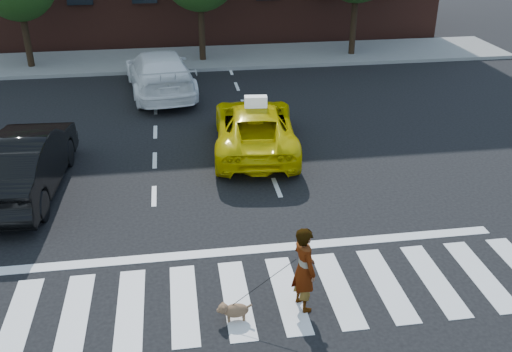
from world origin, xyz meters
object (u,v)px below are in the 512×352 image
at_px(taxi, 255,127).
at_px(woman, 304,269).
at_px(white_suv, 160,72).
at_px(black_sedan, 21,162).
at_px(dog, 233,310).

xyz_separation_m(taxi, woman, (-0.20, -7.40, 0.15)).
bearing_deg(taxi, white_suv, -58.73).
relative_size(black_sedan, dog, 7.95).
height_order(taxi, black_sedan, black_sedan).
xyz_separation_m(white_suv, dog, (1.28, -13.43, -0.60)).
xyz_separation_m(woman, dog, (-1.33, -0.18, -0.64)).
distance_m(taxi, white_suv, 6.48).
relative_size(taxi, black_sedan, 0.98).
bearing_deg(black_sedan, dog, 132.66).
relative_size(white_suv, dog, 8.66).
bearing_deg(black_sedan, woman, 140.60).
bearing_deg(white_suv, dog, 88.21).
bearing_deg(white_suv, black_sedan, 58.42).
bearing_deg(dog, taxi, 80.32).
bearing_deg(taxi, woman, 94.14).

